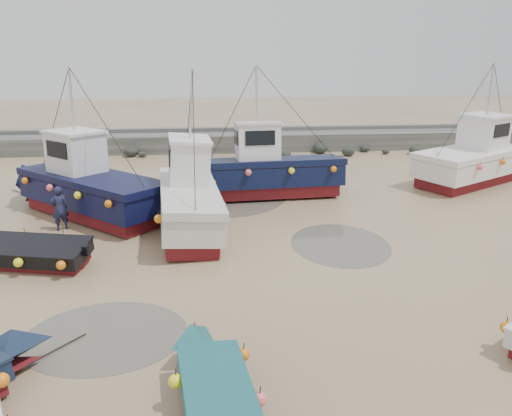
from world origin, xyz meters
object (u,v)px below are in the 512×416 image
at_px(dinghy_2, 211,382).
at_px(dinghy_4, 24,250).
at_px(cabin_boat_0, 83,185).
at_px(person, 62,230).
at_px(cabin_boat_3, 477,158).
at_px(cabin_boat_1, 185,195).
at_px(cabin_boat_2, 264,170).

distance_m(dinghy_2, dinghy_4, 9.82).
height_order(dinghy_4, cabin_boat_0, cabin_boat_0).
bearing_deg(person, cabin_boat_0, -134.29).
xyz_separation_m(dinghy_2, cabin_boat_3, (14.35, 16.59, 0.79)).
bearing_deg(dinghy_4, cabin_boat_1, -45.68).
relative_size(dinghy_2, person, 2.82).
xyz_separation_m(dinghy_2, cabin_boat_2, (2.61, 14.84, 0.79)).
height_order(cabin_boat_0, cabin_boat_1, same).
distance_m(dinghy_4, cabin_boat_3, 22.51).
relative_size(cabin_boat_3, person, 5.01).
relative_size(dinghy_2, cabin_boat_3, 0.56).
xyz_separation_m(dinghy_2, cabin_boat_0, (-5.49, 12.92, 0.76)).
relative_size(cabin_boat_1, cabin_boat_3, 1.05).
xyz_separation_m(dinghy_4, cabin_boat_3, (20.61, 9.02, 0.81)).
bearing_deg(cabin_boat_3, cabin_boat_0, -109.57).
bearing_deg(cabin_boat_0, cabin_boat_1, -73.82).
distance_m(dinghy_4, person, 3.43).
xyz_separation_m(dinghy_2, cabin_boat_1, (-0.97, 10.79, 0.80)).
relative_size(dinghy_4, cabin_boat_3, 0.65).
distance_m(dinghy_2, cabin_boat_0, 14.06).
bearing_deg(dinghy_4, person, 8.36).
bearing_deg(cabin_boat_1, dinghy_2, -90.78).
xyz_separation_m(dinghy_4, cabin_boat_0, (0.76, 5.35, 0.78)).
bearing_deg(dinghy_2, cabin_boat_0, 104.89).
height_order(dinghy_2, cabin_boat_0, cabin_boat_0).
bearing_deg(cabin_boat_3, dinghy_2, -70.91).
height_order(cabin_boat_3, person, cabin_boat_3).
bearing_deg(cabin_boat_1, dinghy_4, -154.55).
bearing_deg(dinghy_2, person, 110.54).
xyz_separation_m(dinghy_2, dinghy_4, (-6.26, 7.57, -0.02)).
height_order(dinghy_2, cabin_boat_3, cabin_boat_3).
bearing_deg(person, cabin_boat_2, 174.04).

